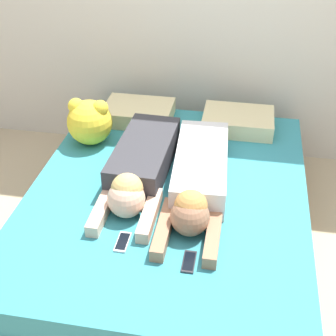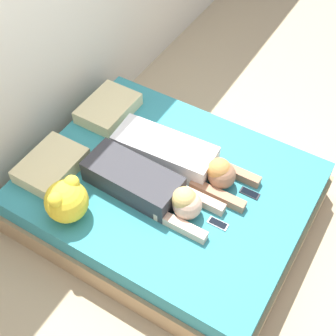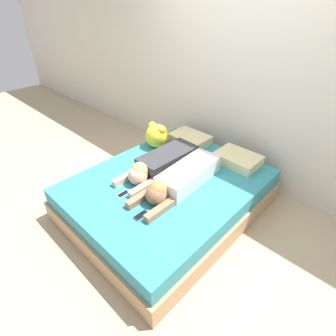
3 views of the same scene
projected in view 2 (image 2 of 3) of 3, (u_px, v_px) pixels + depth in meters
The scene contains 10 objects.
ground_plane at pixel (168, 212), 3.82m from camera, with size 12.00×12.00×0.00m, color tan.
wall_back at pixel (19, 31), 3.22m from camera, with size 12.00×0.06×2.60m.
bed at pixel (168, 198), 3.66m from camera, with size 1.69×2.10×0.42m.
pillow_head_left at pixel (51, 165), 3.52m from camera, with size 0.50×0.37×0.12m.
pillow_head_right at pixel (108, 108), 3.93m from camera, with size 0.50×0.37×0.12m.
person_left at pixel (149, 187), 3.34m from camera, with size 0.34×1.04×0.24m.
person_right at pixel (181, 158), 3.52m from camera, with size 0.35×1.14×0.24m.
cell_phone_left at pixel (218, 224), 3.25m from camera, with size 0.06×0.15×0.01m.
cell_phone_right at pixel (250, 193), 3.42m from camera, with size 0.06×0.15×0.01m.
plush_toy at pixel (66, 200), 3.19m from camera, with size 0.31×0.31×0.32m.
Camera 2 is at (-1.86, -1.12, 3.16)m, focal length 50.00 mm.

